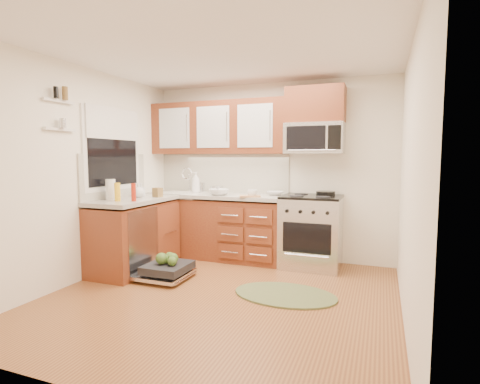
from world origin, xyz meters
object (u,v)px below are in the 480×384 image
at_px(upper_cabinets, 218,128).
at_px(cutting_board, 250,196).
at_px(bowl_b, 219,192).
at_px(rug, 285,295).
at_px(bowl_a, 275,193).
at_px(sink, 182,201).
at_px(range, 311,231).
at_px(microwave, 314,138).
at_px(skillet, 326,193).
at_px(cup, 252,193).
at_px(stock_pot, 217,190).
at_px(paper_towel_roll, 111,190).
at_px(dishwasher, 165,271).

distance_m(upper_cabinets, cutting_board, 1.18).
height_order(upper_cabinets, bowl_b, upper_cabinets).
height_order(rug, bowl_a, bowl_a).
bearing_deg(sink, range, 0.30).
bearing_deg(sink, microwave, 3.85).
height_order(range, skillet, skillet).
relative_size(sink, cup, 4.95).
height_order(sink, stock_pot, stock_pot).
relative_size(microwave, skillet, 3.02).
xyz_separation_m(upper_cabinets, bowl_a, (0.88, -0.03, -0.92)).
distance_m(microwave, cup, 1.10).
xyz_separation_m(upper_cabinets, microwave, (1.41, -0.02, -0.18)).
xyz_separation_m(rug, paper_towel_roll, (-2.22, -0.01, 1.04)).
height_order(bowl_a, bowl_b, bowl_b).
relative_size(stock_pot, bowl_b, 0.67).
relative_size(microwave, stock_pot, 4.13).
bearing_deg(bowl_a, upper_cabinets, 177.80).
bearing_deg(microwave, cutting_board, -157.22).
bearing_deg(microwave, cup, -158.57).
xyz_separation_m(microwave, sink, (-1.93, -0.13, -0.90)).
xyz_separation_m(dishwasher, bowl_a, (1.01, 1.24, 0.85)).
bearing_deg(stock_pot, upper_cabinets, 100.92).
height_order(upper_cabinets, cup, upper_cabinets).
relative_size(rug, paper_towel_roll, 4.24).
height_order(microwave, cup, microwave).
bearing_deg(dishwasher, bowl_a, 50.87).
xyz_separation_m(rug, cutting_board, (-0.72, 0.94, 0.92)).
distance_m(dishwasher, stock_pot, 1.47).
height_order(dishwasher, bowl_b, bowl_b).
distance_m(stock_pot, bowl_b, 0.22).
height_order(sink, skillet, skillet).
bearing_deg(range, sink, -179.70).
relative_size(microwave, bowl_b, 2.76).
bearing_deg(range, cup, -166.75).
distance_m(cutting_board, bowl_b, 0.48).
height_order(paper_towel_roll, cup, paper_towel_roll).
bearing_deg(cutting_board, range, 14.96).
xyz_separation_m(dishwasher, cutting_board, (0.75, 0.92, 0.83)).
xyz_separation_m(skillet, cutting_board, (-0.94, -0.39, -0.04)).
relative_size(dishwasher, skillet, 2.79).
bearing_deg(microwave, stock_pot, -176.63).
bearing_deg(range, skillet, 49.33).
xyz_separation_m(range, stock_pot, (-1.38, 0.04, 0.51)).
xyz_separation_m(upper_cabinets, stock_pot, (0.02, -0.11, -0.89)).
bearing_deg(microwave, bowl_b, -168.13).
xyz_separation_m(cutting_board, paper_towel_roll, (-1.49, -0.95, 0.12)).
distance_m(microwave, sink, 2.13).
bearing_deg(dishwasher, skillet, 37.68).
distance_m(range, bowl_a, 0.72).
height_order(range, dishwasher, range).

